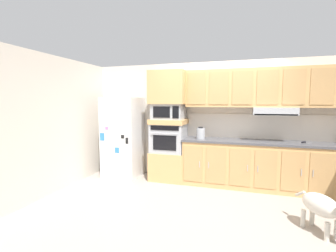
{
  "coord_description": "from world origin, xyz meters",
  "views": [
    {
      "loc": [
        0.54,
        -4.09,
        1.66
      ],
      "look_at": [
        -0.9,
        0.48,
        1.18
      ],
      "focal_mm": 25.67,
      "sensor_mm": 36.0,
      "label": 1
    }
  ],
  "objects_px": {
    "built_in_oven": "(169,138)",
    "electric_kettle": "(201,133)",
    "dog": "(326,207)",
    "microwave": "(169,112)",
    "screwdriver": "(304,142)",
    "refrigerator": "(123,137)"
  },
  "relations": [
    {
      "from": "microwave",
      "to": "screwdriver",
      "type": "height_order",
      "value": "microwave"
    },
    {
      "from": "electric_kettle",
      "to": "dog",
      "type": "height_order",
      "value": "electric_kettle"
    },
    {
      "from": "dog",
      "to": "built_in_oven",
      "type": "bearing_deg",
      "value": -154.61
    },
    {
      "from": "refrigerator",
      "to": "electric_kettle",
      "type": "bearing_deg",
      "value": 0.67
    },
    {
      "from": "built_in_oven",
      "to": "screwdriver",
      "type": "height_order",
      "value": "built_in_oven"
    },
    {
      "from": "built_in_oven",
      "to": "microwave",
      "type": "relative_size",
      "value": 1.09
    },
    {
      "from": "refrigerator",
      "to": "dog",
      "type": "relative_size",
      "value": 2.2
    },
    {
      "from": "microwave",
      "to": "electric_kettle",
      "type": "height_order",
      "value": "microwave"
    },
    {
      "from": "microwave",
      "to": "screwdriver",
      "type": "relative_size",
      "value": 3.82
    },
    {
      "from": "refrigerator",
      "to": "dog",
      "type": "xyz_separation_m",
      "value": [
        3.57,
        -1.47,
        -0.51
      ]
    },
    {
      "from": "built_in_oven",
      "to": "dog",
      "type": "height_order",
      "value": "built_in_oven"
    },
    {
      "from": "microwave",
      "to": "built_in_oven",
      "type": "bearing_deg",
      "value": 179.23
    },
    {
      "from": "microwave",
      "to": "screwdriver",
      "type": "xyz_separation_m",
      "value": [
        2.57,
        0.01,
        -0.53
      ]
    },
    {
      "from": "refrigerator",
      "to": "dog",
      "type": "bearing_deg",
      "value": -22.44
    },
    {
      "from": "built_in_oven",
      "to": "electric_kettle",
      "type": "relative_size",
      "value": 2.92
    },
    {
      "from": "microwave",
      "to": "electric_kettle",
      "type": "relative_size",
      "value": 2.68
    },
    {
      "from": "screwdriver",
      "to": "electric_kettle",
      "type": "xyz_separation_m",
      "value": [
        -1.88,
        -0.06,
        0.1
      ]
    },
    {
      "from": "refrigerator",
      "to": "built_in_oven",
      "type": "height_order",
      "value": "refrigerator"
    },
    {
      "from": "built_in_oven",
      "to": "screwdriver",
      "type": "xyz_separation_m",
      "value": [
        2.57,
        0.01,
        0.03
      ]
    },
    {
      "from": "built_in_oven",
      "to": "electric_kettle",
      "type": "xyz_separation_m",
      "value": [
        0.69,
        -0.05,
        0.13
      ]
    },
    {
      "from": "refrigerator",
      "to": "built_in_oven",
      "type": "bearing_deg",
      "value": 3.66
    },
    {
      "from": "built_in_oven",
      "to": "screwdriver",
      "type": "relative_size",
      "value": 4.16
    }
  ]
}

